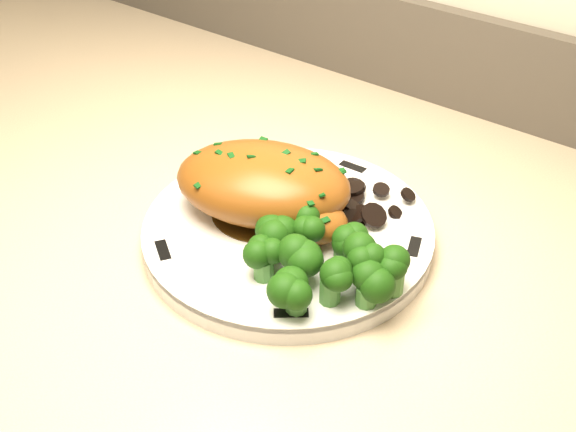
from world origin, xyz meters
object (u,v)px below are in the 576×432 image
Objects in this scene: plate at (288,232)px; broccoli_florets at (324,260)px; chicken_breast at (268,187)px; counter at (114,366)px.

broccoli_florets reaches higher than plate.
plate is 1.36× the size of chicken_breast.
broccoli_florets is at bearing -46.82° from chicken_breast.
broccoli_florets is (0.07, -0.05, 0.03)m from plate.
broccoli_florets is (0.10, -0.05, -0.01)m from chicken_breast.
plate is 0.09m from broccoli_florets.
plate is at bearing 147.85° from broccoli_florets.
broccoli_florets is at bearing -32.15° from plate.
broccoli_florets is (0.44, -0.07, 0.50)m from counter.
chicken_breast reaches higher than broccoli_florets.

